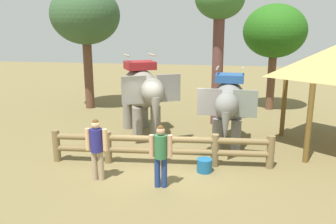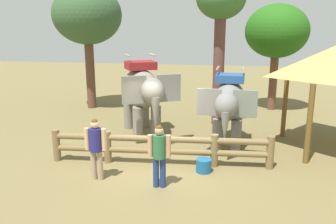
{
  "view_description": "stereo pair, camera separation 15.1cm",
  "coord_description": "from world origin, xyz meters",
  "px_view_note": "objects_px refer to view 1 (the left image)",
  "views": [
    {
      "loc": [
        2.0,
        -10.07,
        4.29
      ],
      "look_at": [
        0.0,
        1.39,
        1.4
      ],
      "focal_mm": 36.6,
      "sensor_mm": 36.0,
      "label": 1
    },
    {
      "loc": [
        2.15,
        -10.04,
        4.29
      ],
      "look_at": [
        0.0,
        1.39,
        1.4
      ],
      "focal_mm": 36.6,
      "sensor_mm": 36.0,
      "label": 2
    }
  ],
  "objects_px": {
    "tree_far_left": "(275,32)",
    "tourist_man_in_blue": "(97,145)",
    "tourist_woman_in_black": "(161,152)",
    "tree_far_right": "(85,16)",
    "log_fence": "(161,146)",
    "feed_bucket": "(204,165)",
    "tree_back_center": "(220,7)",
    "elephant_center": "(228,103)",
    "elephant_near_left": "(142,91)"
  },
  "relations": [
    {
      "from": "tree_far_left",
      "to": "tourist_man_in_blue",
      "type": "bearing_deg",
      "value": -120.38
    },
    {
      "from": "tree_far_left",
      "to": "tourist_woman_in_black",
      "type": "bearing_deg",
      "value": -111.48
    },
    {
      "from": "tourist_woman_in_black",
      "to": "tree_far_right",
      "type": "height_order",
      "value": "tree_far_right"
    },
    {
      "from": "tourist_woman_in_black",
      "to": "log_fence",
      "type": "bearing_deg",
      "value": 101.2
    },
    {
      "from": "feed_bucket",
      "to": "tourist_man_in_blue",
      "type": "bearing_deg",
      "value": -159.96
    },
    {
      "from": "tree_far_left",
      "to": "tree_back_center",
      "type": "height_order",
      "value": "tree_back_center"
    },
    {
      "from": "log_fence",
      "to": "feed_bucket",
      "type": "height_order",
      "value": "log_fence"
    },
    {
      "from": "tree_far_right",
      "to": "feed_bucket",
      "type": "height_order",
      "value": "tree_far_right"
    },
    {
      "from": "tourist_man_in_blue",
      "to": "elephant_center",
      "type": "bearing_deg",
      "value": 44.34
    },
    {
      "from": "elephant_near_left",
      "to": "feed_bucket",
      "type": "height_order",
      "value": "elephant_near_left"
    },
    {
      "from": "elephant_near_left",
      "to": "tree_back_center",
      "type": "distance_m",
      "value": 4.91
    },
    {
      "from": "tree_far_left",
      "to": "log_fence",
      "type": "bearing_deg",
      "value": -116.67
    },
    {
      "from": "elephant_near_left",
      "to": "tree_back_center",
      "type": "xyz_separation_m",
      "value": [
        2.88,
        2.26,
        3.27
      ]
    },
    {
      "from": "elephant_near_left",
      "to": "elephant_center",
      "type": "distance_m",
      "value": 3.49
    },
    {
      "from": "log_fence",
      "to": "tree_back_center",
      "type": "height_order",
      "value": "tree_back_center"
    },
    {
      "from": "elephant_near_left",
      "to": "tourist_woman_in_black",
      "type": "distance_m",
      "value": 4.82
    },
    {
      "from": "elephant_center",
      "to": "tree_far_right",
      "type": "bearing_deg",
      "value": 145.73
    },
    {
      "from": "tourist_woman_in_black",
      "to": "feed_bucket",
      "type": "distance_m",
      "value": 1.85
    },
    {
      "from": "elephant_near_left",
      "to": "elephant_center",
      "type": "relative_size",
      "value": 1.12
    },
    {
      "from": "elephant_center",
      "to": "tree_far_left",
      "type": "bearing_deg",
      "value": 70.98
    },
    {
      "from": "tourist_man_in_blue",
      "to": "tree_back_center",
      "type": "distance_m",
      "value": 8.34
    },
    {
      "from": "tree_far_left",
      "to": "elephant_near_left",
      "type": "bearing_deg",
      "value": -134.82
    },
    {
      "from": "log_fence",
      "to": "tourist_woman_in_black",
      "type": "xyz_separation_m",
      "value": [
        0.31,
        -1.57,
        0.42
      ]
    },
    {
      "from": "tourist_woman_in_black",
      "to": "feed_bucket",
      "type": "xyz_separation_m",
      "value": [
        1.11,
        1.23,
        -0.82
      ]
    },
    {
      "from": "tourist_man_in_blue",
      "to": "tree_back_center",
      "type": "height_order",
      "value": "tree_back_center"
    },
    {
      "from": "tourist_woman_in_black",
      "to": "feed_bucket",
      "type": "relative_size",
      "value": 3.83
    },
    {
      "from": "log_fence",
      "to": "tourist_man_in_blue",
      "type": "distance_m",
      "value": 2.16
    },
    {
      "from": "elephant_center",
      "to": "tree_back_center",
      "type": "height_order",
      "value": "tree_back_center"
    },
    {
      "from": "feed_bucket",
      "to": "tree_back_center",
      "type": "bearing_deg",
      "value": 88.65
    },
    {
      "from": "feed_bucket",
      "to": "log_fence",
      "type": "bearing_deg",
      "value": 166.35
    },
    {
      "from": "elephant_center",
      "to": "elephant_near_left",
      "type": "bearing_deg",
      "value": 167.11
    },
    {
      "from": "elephant_near_left",
      "to": "tree_far_right",
      "type": "xyz_separation_m",
      "value": [
        -4.01,
        4.27,
        3.01
      ]
    },
    {
      "from": "tree_far_left",
      "to": "elephant_center",
      "type": "bearing_deg",
      "value": -109.02
    },
    {
      "from": "tree_back_center",
      "to": "elephant_near_left",
      "type": "bearing_deg",
      "value": -141.83
    },
    {
      "from": "tree_far_left",
      "to": "feed_bucket",
      "type": "height_order",
      "value": "tree_far_left"
    },
    {
      "from": "log_fence",
      "to": "tree_back_center",
      "type": "relative_size",
      "value": 1.11
    },
    {
      "from": "tourist_woman_in_black",
      "to": "elephant_center",
      "type": "bearing_deg",
      "value": 64.43
    },
    {
      "from": "elephant_center",
      "to": "feed_bucket",
      "type": "distance_m",
      "value": 2.92
    },
    {
      "from": "elephant_near_left",
      "to": "tree_far_right",
      "type": "height_order",
      "value": "tree_far_right"
    },
    {
      "from": "elephant_center",
      "to": "feed_bucket",
      "type": "bearing_deg",
      "value": -104.84
    },
    {
      "from": "elephant_near_left",
      "to": "tree_back_center",
      "type": "height_order",
      "value": "tree_back_center"
    },
    {
      "from": "elephant_center",
      "to": "tourist_woman_in_black",
      "type": "xyz_separation_m",
      "value": [
        -1.77,
        -3.69,
        -0.6
      ]
    },
    {
      "from": "log_fence",
      "to": "tree_far_left",
      "type": "distance_m",
      "value": 10.16
    },
    {
      "from": "elephant_near_left",
      "to": "tourist_man_in_blue",
      "type": "relative_size",
      "value": 2.09
    },
    {
      "from": "log_fence",
      "to": "tourist_woman_in_black",
      "type": "bearing_deg",
      "value": -78.8
    },
    {
      "from": "elephant_near_left",
      "to": "feed_bucket",
      "type": "xyz_separation_m",
      "value": [
        2.75,
        -3.24,
        -1.63
      ]
    },
    {
      "from": "elephant_near_left",
      "to": "tree_far_right",
      "type": "bearing_deg",
      "value": 133.21
    },
    {
      "from": "tourist_woman_in_black",
      "to": "tree_back_center",
      "type": "relative_size",
      "value": 0.28
    },
    {
      "from": "elephant_near_left",
      "to": "tourist_man_in_blue",
      "type": "xyz_separation_m",
      "value": [
        -0.24,
        -4.33,
        -0.78
      ]
    },
    {
      "from": "tourist_man_in_blue",
      "to": "tree_far_right",
      "type": "relative_size",
      "value": 0.28
    }
  ]
}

